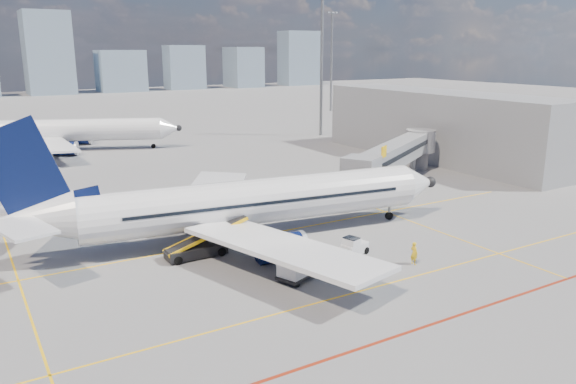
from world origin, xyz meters
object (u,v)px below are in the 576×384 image
at_px(second_aircraft, 64,131).
at_px(belt_loader, 198,248).
at_px(baggage_tug, 353,246).
at_px(ramp_worker, 414,253).
at_px(cargo_dolly, 302,262).
at_px(main_aircraft, 240,204).

height_order(second_aircraft, belt_loader, second_aircraft).
xyz_separation_m(baggage_tug, ramp_worker, (2.80, -3.94, 0.15)).
height_order(second_aircraft, ramp_worker, second_aircraft).
bearing_deg(belt_loader, baggage_tug, -30.05).
relative_size(second_aircraft, belt_loader, 5.09).
distance_m(second_aircraft, baggage_tug, 63.70).
height_order(baggage_tug, cargo_dolly, cargo_dolly).
bearing_deg(baggage_tug, second_aircraft, 84.44).
relative_size(main_aircraft, baggage_tug, 15.88).
xyz_separation_m(cargo_dolly, ramp_worker, (8.76, -2.25, -0.31)).
xyz_separation_m(second_aircraft, belt_loader, (0.07, -56.62, -2.50)).
distance_m(baggage_tug, cargo_dolly, 6.21).
bearing_deg(cargo_dolly, ramp_worker, -35.99).
bearing_deg(main_aircraft, belt_loader, -150.35).
xyz_separation_m(baggage_tug, belt_loader, (-10.79, 6.09, -0.02)).
relative_size(baggage_tug, ramp_worker, 1.40).
relative_size(baggage_tug, cargo_dolly, 0.57).
bearing_deg(cargo_dolly, main_aircraft, 69.13).
relative_size(cargo_dolly, ramp_worker, 2.45).
bearing_deg(cargo_dolly, second_aircraft, 72.78).
distance_m(main_aircraft, second_aircraft, 54.92).
bearing_deg(baggage_tug, belt_loader, 135.15).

